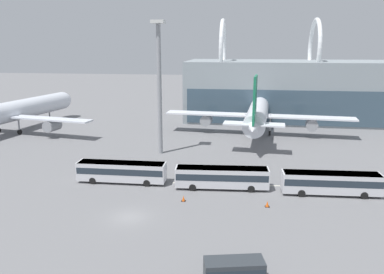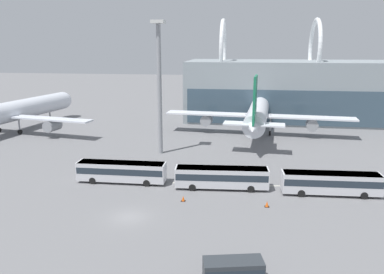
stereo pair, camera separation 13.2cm
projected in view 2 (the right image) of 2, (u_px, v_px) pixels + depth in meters
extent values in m
plane|color=slate|center=(129.00, 217.00, 44.68)|extent=(440.00, 440.00, 0.00)
torus|color=white|center=(223.00, 48.00, 102.65)|extent=(1.10, 15.75, 15.75)
torus|color=white|center=(315.00, 48.00, 99.32)|extent=(1.10, 15.75, 15.75)
cylinder|color=silver|center=(14.00, 111.00, 87.97)|extent=(10.79, 36.94, 4.67)
sphere|color=silver|center=(63.00, 100.00, 104.92)|extent=(4.58, 4.58, 4.58)
cube|color=silver|center=(8.00, 116.00, 86.09)|extent=(43.31, 10.52, 0.35)
cylinder|color=gray|center=(52.00, 126.00, 82.85)|extent=(3.09, 4.14, 2.49)
cylinder|color=gray|center=(50.00, 112.00, 99.92)|extent=(0.36, 0.36, 3.93)
cylinder|color=black|center=(50.00, 120.00, 100.39)|extent=(0.63, 1.16, 1.10)
cylinder|color=gray|center=(19.00, 124.00, 85.58)|extent=(0.36, 0.36, 3.93)
cylinder|color=black|center=(20.00, 132.00, 86.05)|extent=(0.63, 1.16, 1.10)
cylinder|color=silver|center=(259.00, 111.00, 86.61)|extent=(7.31, 37.71, 4.35)
sphere|color=silver|center=(262.00, 99.00, 104.37)|extent=(4.27, 4.27, 4.27)
cone|color=silver|center=(254.00, 127.00, 68.84)|extent=(4.78, 8.53, 4.14)
cube|color=silver|center=(258.00, 116.00, 84.62)|extent=(42.40, 7.24, 0.35)
cylinder|color=gray|center=(207.00, 120.00, 87.50)|extent=(2.80, 3.36, 2.55)
cylinder|color=gray|center=(312.00, 124.00, 82.48)|extent=(2.80, 3.36, 2.55)
cube|color=#19724C|center=(255.00, 100.00, 68.52)|extent=(0.88, 6.12, 8.73)
cube|color=silver|center=(254.00, 124.00, 69.61)|extent=(11.54, 4.09, 0.28)
cylinder|color=gray|center=(261.00, 112.00, 99.13)|extent=(0.36, 0.36, 4.26)
cylinder|color=black|center=(260.00, 120.00, 99.64)|extent=(0.54, 1.13, 1.10)
cylinder|color=gray|center=(245.00, 123.00, 85.65)|extent=(0.36, 0.36, 4.26)
cylinder|color=black|center=(245.00, 132.00, 86.16)|extent=(0.54, 1.13, 1.10)
cylinder|color=gray|center=(270.00, 124.00, 84.45)|extent=(0.36, 0.36, 4.26)
cylinder|color=black|center=(270.00, 133.00, 84.96)|extent=(0.54, 1.13, 1.10)
cube|color=silver|center=(121.00, 171.00, 55.62)|extent=(13.23, 2.87, 2.72)
cube|color=#232D38|center=(121.00, 169.00, 55.55)|extent=(12.97, 2.90, 0.95)
cube|color=silver|center=(121.00, 163.00, 55.31)|extent=(12.83, 2.79, 0.12)
cylinder|color=black|center=(150.00, 177.00, 56.60)|extent=(1.01, 0.32, 1.00)
cylinder|color=black|center=(147.00, 183.00, 54.26)|extent=(1.01, 0.32, 1.00)
cylinder|color=black|center=(99.00, 175.00, 57.56)|extent=(1.01, 0.32, 1.00)
cylinder|color=black|center=(93.00, 181.00, 55.23)|extent=(1.01, 0.32, 1.00)
cube|color=silver|center=(222.00, 177.00, 53.19)|extent=(13.34, 3.54, 2.72)
cube|color=#232D38|center=(222.00, 175.00, 53.13)|extent=(13.08, 3.55, 0.95)
cube|color=silver|center=(222.00, 168.00, 52.88)|extent=(12.94, 3.44, 0.12)
cylinder|color=black|center=(250.00, 183.00, 54.38)|extent=(1.02, 0.37, 1.00)
cylinder|color=black|center=(251.00, 189.00, 52.03)|extent=(1.02, 0.37, 1.00)
cylinder|color=black|center=(194.00, 181.00, 54.94)|extent=(1.02, 0.37, 1.00)
cylinder|color=black|center=(192.00, 187.00, 52.59)|extent=(1.02, 0.37, 1.00)
cube|color=silver|center=(331.00, 183.00, 51.00)|extent=(13.30, 3.26, 2.72)
cube|color=#232D38|center=(331.00, 181.00, 50.93)|extent=(13.03, 3.28, 0.95)
cube|color=silver|center=(332.00, 174.00, 50.69)|extent=(12.90, 3.16, 0.12)
cylinder|color=black|center=(358.00, 189.00, 52.10)|extent=(1.01, 0.35, 1.00)
cylinder|color=black|center=(364.00, 196.00, 49.75)|extent=(1.01, 0.35, 1.00)
cylinder|color=black|center=(298.00, 187.00, 52.83)|extent=(1.01, 0.35, 1.00)
cylinder|color=black|center=(301.00, 193.00, 50.49)|extent=(1.01, 0.35, 1.00)
cube|color=#2D3338|center=(233.00, 271.00, 31.60)|extent=(5.35, 2.94, 2.11)
cube|color=#232D38|center=(233.00, 268.00, 31.52)|extent=(5.21, 2.93, 0.63)
cylinder|color=gray|center=(160.00, 91.00, 68.36)|extent=(0.80, 0.80, 23.73)
cube|color=silver|center=(158.00, 22.00, 65.48)|extent=(2.31, 2.31, 0.58)
cube|color=silver|center=(140.00, 173.00, 59.98)|extent=(8.45, 1.60, 0.01)
cube|color=silver|center=(339.00, 187.00, 53.97)|extent=(10.03, 1.80, 0.01)
cube|color=silver|center=(203.00, 181.00, 56.56)|extent=(9.00, 3.20, 0.01)
cube|color=silver|center=(253.00, 186.00, 54.52)|extent=(11.61, 1.98, 0.01)
cube|color=black|center=(183.00, 201.00, 49.23)|extent=(0.58, 0.58, 0.02)
cone|color=#EA5914|center=(183.00, 198.00, 49.15)|extent=(0.43, 0.43, 0.70)
cube|color=black|center=(267.00, 207.00, 47.49)|extent=(0.60, 0.60, 0.02)
cone|color=#EA5914|center=(267.00, 204.00, 47.40)|extent=(0.44, 0.44, 0.73)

